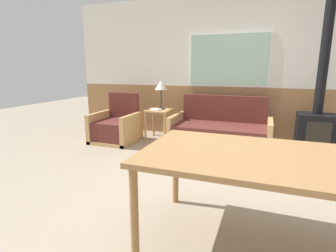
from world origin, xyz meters
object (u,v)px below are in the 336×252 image
Objects in this scene: table_lamp at (161,86)px; dining_table at (284,165)px; couch at (220,132)px; armchair at (116,128)px; wood_stove at (317,116)px; side_table at (159,116)px.

table_lamp is 0.27× the size of dining_table.
table_lamp is at bearing 126.61° from dining_table.
table_lamp reaches higher than dining_table.
dining_table is at bearing -71.62° from couch.
dining_table is at bearing -43.49° from armchair.
wood_stove reaches higher than dining_table.
couch reaches higher than dining_table.
armchair is (-1.88, -0.39, 0.01)m from couch.
dining_table is (2.05, -2.76, -0.33)m from table_lamp.
wood_stove is (3.37, 0.44, 0.37)m from armchair.
side_table is at bearing 177.32° from couch.
armchair is 0.84m from side_table.
armchair is at bearing -172.65° from wood_stove.
wood_stove is (1.49, 0.05, 0.38)m from couch.
table_lamp is (0.70, 0.52, 0.76)m from armchair.
table_lamp is 2.70m from wood_stove.
table_lamp is at bearing 32.09° from armchair.
dining_table is (2.07, -2.68, 0.23)m from side_table.
side_table is 1.05× the size of table_lamp.
table_lamp is at bearing 75.04° from side_table.
side_table is (0.68, 0.44, 0.20)m from armchair.
armchair is at bearing -143.53° from table_lamp.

